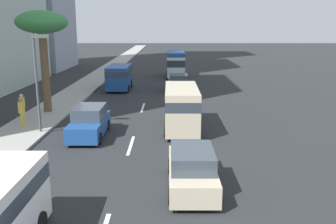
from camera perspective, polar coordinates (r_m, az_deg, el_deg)
ground_plane at (r=37.72m, az=-2.93°, el=3.60°), size 198.00×198.00×0.00m
sidewalk_right at (r=38.64m, az=-12.88°, el=3.63°), size 162.00×3.13×0.15m
lane_stripe_mid at (r=19.97m, az=-5.70°, el=-5.07°), size 3.20×0.16×0.01m
lane_stripe_far at (r=28.91m, az=-3.87°, el=0.67°), size 3.20×0.16×0.01m
minibus_lead at (r=46.26m, az=1.17°, el=7.47°), size 6.14×2.26×3.07m
van_second at (r=37.23m, az=-7.44°, el=5.49°), size 5.07×2.19×2.36m
car_third at (r=14.67m, az=3.66°, el=-8.70°), size 4.52×1.84×1.62m
van_fourth at (r=22.50m, az=2.07°, el=0.96°), size 5.39×2.07×2.60m
car_fifth at (r=21.74m, az=-11.92°, el=-1.58°), size 4.45×1.82×1.72m
car_sixth at (r=36.45m, az=1.59°, el=4.48°), size 4.19×1.96×1.59m
pedestrian_mid_block at (r=26.12m, az=-21.38°, el=0.93°), size 0.37×0.30×1.74m
pedestrian_by_tree at (r=24.19m, az=-21.45°, el=0.13°), size 0.31×0.37×1.81m
palm_tree at (r=27.73m, az=-18.70°, el=12.30°), size 3.53×3.53×7.08m
street_lamp at (r=22.44m, az=-19.24°, el=5.98°), size 0.24×0.97×5.63m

